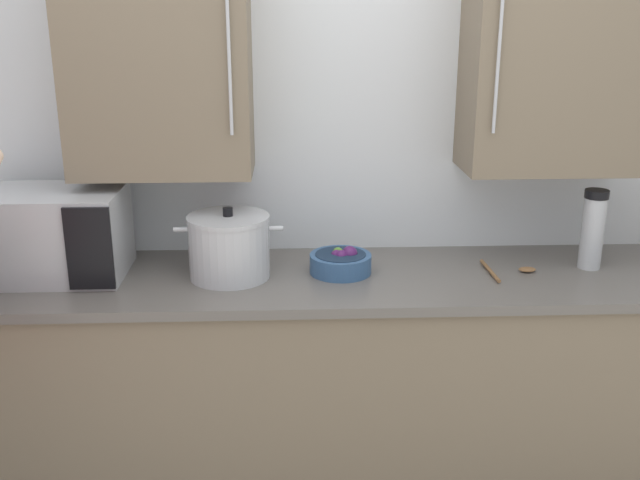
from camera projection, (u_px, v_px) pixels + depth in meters
back_wall_tiled at (355, 128)px, 2.85m from camera, size 4.18×0.44×2.64m
counter_unit at (358, 386)px, 2.84m from camera, size 3.07×0.64×0.92m
microwave_oven at (37, 235)px, 2.64m from camera, size 0.57×0.74×0.31m
wooden_spoon at (509, 270)px, 2.72m from camera, size 0.18×0.22×0.02m
fruit_bowl at (341, 262)px, 2.71m from camera, size 0.23×0.23×0.10m
stock_pot at (229, 247)px, 2.64m from camera, size 0.39×0.29×0.26m
thermos_flask at (593, 229)px, 2.73m from camera, size 0.09×0.09×0.30m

